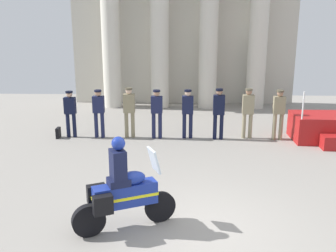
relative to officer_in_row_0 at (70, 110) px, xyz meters
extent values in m
plane|color=gray|center=(4.15, -6.14, -0.95)|extent=(28.20, 28.20, 0.00)
cube|color=beige|center=(3.90, 5.98, 3.25)|extent=(10.47, 0.30, 8.41)
cylinder|color=beige|center=(0.63, 4.96, 2.53)|extent=(0.84, 0.84, 6.97)
cylinder|color=beige|center=(2.81, 4.96, 2.53)|extent=(0.84, 0.84, 6.97)
cylinder|color=beige|center=(4.99, 4.96, 2.53)|extent=(0.84, 0.84, 6.97)
cylinder|color=beige|center=(7.18, 4.96, 2.53)|extent=(0.84, 0.84, 6.97)
cube|color=#A51919|center=(9.04, -0.04, -0.52)|extent=(2.92, 1.45, 0.88)
cylinder|color=silver|center=(7.66, -0.69, 0.37)|extent=(0.05, 0.05, 0.90)
cylinder|color=black|center=(-0.11, 0.00, -0.54)|extent=(0.13, 0.13, 0.83)
cylinder|color=black|center=(0.11, 0.00, -0.54)|extent=(0.13, 0.13, 0.83)
cube|color=black|center=(0.00, 0.00, 0.16)|extent=(0.39, 0.23, 0.57)
sphere|color=tan|center=(0.00, 0.00, 0.55)|extent=(0.21, 0.21, 0.21)
cylinder|color=black|center=(0.00, 0.00, 0.63)|extent=(0.24, 0.24, 0.06)
cylinder|color=#191E42|center=(0.87, -0.01, -0.51)|extent=(0.13, 0.13, 0.88)
cylinder|color=#191E42|center=(1.09, -0.01, -0.51)|extent=(0.13, 0.13, 0.88)
cube|color=#191E42|center=(0.98, -0.01, 0.21)|extent=(0.39, 0.23, 0.57)
sphere|color=tan|center=(0.98, -0.01, 0.60)|extent=(0.21, 0.21, 0.21)
cylinder|color=black|center=(0.98, -0.01, 0.68)|extent=(0.24, 0.24, 0.06)
cylinder|color=#847A5B|center=(1.92, 0.03, -0.51)|extent=(0.13, 0.13, 0.88)
cylinder|color=#847A5B|center=(2.14, 0.03, -0.51)|extent=(0.13, 0.13, 0.88)
cube|color=#847A5B|center=(2.03, 0.03, 0.25)|extent=(0.39, 0.23, 0.64)
sphere|color=beige|center=(2.03, 0.03, 0.68)|extent=(0.21, 0.21, 0.21)
cylinder|color=#4F4937|center=(2.03, 0.03, 0.75)|extent=(0.24, 0.24, 0.06)
cylinder|color=#191E42|center=(2.86, -0.04, -0.51)|extent=(0.13, 0.13, 0.89)
cylinder|color=#191E42|center=(3.08, -0.04, -0.51)|extent=(0.13, 0.13, 0.89)
cube|color=#191E42|center=(2.97, -0.04, 0.23)|extent=(0.39, 0.23, 0.57)
sphere|color=tan|center=(2.97, -0.04, 0.62)|extent=(0.21, 0.21, 0.21)
cylinder|color=black|center=(2.97, -0.04, 0.70)|extent=(0.24, 0.24, 0.06)
cylinder|color=#141938|center=(3.91, 0.02, -0.52)|extent=(0.13, 0.13, 0.86)
cylinder|color=#141938|center=(4.13, 0.02, -0.52)|extent=(0.13, 0.13, 0.86)
cube|color=#141938|center=(4.02, 0.02, 0.21)|extent=(0.39, 0.23, 0.61)
sphere|color=beige|center=(4.02, 0.02, 0.62)|extent=(0.21, 0.21, 0.21)
cylinder|color=black|center=(4.02, 0.02, 0.70)|extent=(0.24, 0.24, 0.06)
cylinder|color=black|center=(4.95, -0.08, -0.52)|extent=(0.13, 0.13, 0.87)
cylinder|color=black|center=(5.17, -0.08, -0.52)|extent=(0.13, 0.13, 0.87)
cube|color=black|center=(5.06, -0.08, 0.24)|extent=(0.39, 0.23, 0.66)
sphere|color=#997056|center=(5.06, -0.08, 0.68)|extent=(0.21, 0.21, 0.21)
cylinder|color=black|center=(5.06, -0.08, 0.76)|extent=(0.24, 0.24, 0.06)
cylinder|color=gray|center=(5.95, 0.07, -0.52)|extent=(0.13, 0.13, 0.86)
cylinder|color=gray|center=(6.17, 0.07, -0.52)|extent=(0.13, 0.13, 0.86)
cube|color=gray|center=(6.06, 0.07, 0.23)|extent=(0.39, 0.23, 0.65)
sphere|color=#997056|center=(6.06, 0.07, 0.66)|extent=(0.21, 0.21, 0.21)
cylinder|color=brown|center=(6.06, 0.07, 0.74)|extent=(0.24, 0.24, 0.06)
cylinder|color=#847A5B|center=(6.95, -0.09, -0.50)|extent=(0.13, 0.13, 0.91)
cylinder|color=#847A5B|center=(7.17, -0.09, -0.50)|extent=(0.13, 0.13, 0.91)
cube|color=#847A5B|center=(7.06, -0.09, 0.25)|extent=(0.39, 0.23, 0.59)
sphere|color=#997056|center=(7.06, -0.09, 0.65)|extent=(0.21, 0.21, 0.21)
cylinder|color=#4F4937|center=(7.06, -0.09, 0.73)|extent=(0.24, 0.24, 0.06)
cylinder|color=black|center=(3.38, -5.81, -0.63)|extent=(0.62, 0.36, 0.64)
cylinder|color=black|center=(2.07, -6.41, -0.63)|extent=(0.64, 0.39, 0.64)
cube|color=navy|center=(2.73, -6.11, -0.23)|extent=(1.26, 0.81, 0.44)
ellipsoid|color=navy|center=(2.86, -6.05, 0.09)|extent=(0.61, 0.51, 0.26)
cube|color=yellow|center=(2.73, -6.11, -0.25)|extent=(1.28, 0.82, 0.06)
cube|color=silver|center=(3.27, -5.86, 0.39)|extent=(0.31, 0.43, 0.47)
cube|color=black|center=(2.16, -6.08, -0.23)|extent=(0.40, 0.31, 0.36)
cube|color=black|center=(2.38, -6.55, -0.23)|extent=(0.40, 0.31, 0.36)
cube|color=#141938|center=(2.62, -6.16, 0.06)|extent=(0.51, 0.48, 0.14)
cube|color=#141938|center=(2.62, -6.16, 0.41)|extent=(0.39, 0.44, 0.56)
sphere|color=navy|center=(2.63, -6.15, 0.82)|extent=(0.26, 0.26, 0.26)
cube|color=black|center=(-0.44, -0.11, -0.77)|extent=(0.10, 0.32, 0.36)
camera|label=1|loc=(3.78, -13.08, 3.05)|focal=42.34mm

